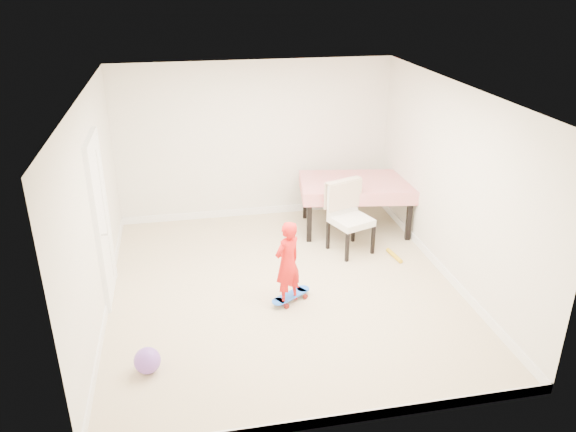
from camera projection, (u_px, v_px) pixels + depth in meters
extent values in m
plane|color=tan|center=(284.00, 288.00, 7.44)|extent=(5.00, 5.00, 0.00)
cube|color=white|center=(283.00, 93.00, 6.40)|extent=(4.50, 5.00, 0.04)
cube|color=silver|center=(255.00, 141.00, 9.15)|extent=(4.50, 0.04, 2.60)
cube|color=silver|center=(338.00, 306.00, 4.69)|extent=(4.50, 0.04, 2.60)
cube|color=silver|center=(95.00, 211.00, 6.53)|extent=(0.04, 5.00, 2.60)
cube|color=silver|center=(451.00, 185.00, 7.31)|extent=(0.04, 5.00, 2.60)
cube|color=white|center=(102.00, 222.00, 6.91)|extent=(0.11, 0.94, 2.11)
cube|color=white|center=(257.00, 211.00, 9.66)|extent=(4.50, 0.02, 0.12)
cube|color=white|center=(333.00, 420.00, 5.19)|extent=(4.50, 0.02, 0.12)
cube|color=white|center=(108.00, 302.00, 7.03)|extent=(0.02, 5.00, 0.12)
cube|color=white|center=(441.00, 268.00, 7.81)|extent=(0.02, 5.00, 0.12)
imported|color=red|center=(287.00, 265.00, 6.88)|extent=(0.48, 0.44, 1.09)
sphere|color=purple|center=(147.00, 361.00, 5.85)|extent=(0.28, 0.28, 0.28)
cylinder|color=gold|center=(394.00, 256.00, 8.22)|extent=(0.11, 0.40, 0.06)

